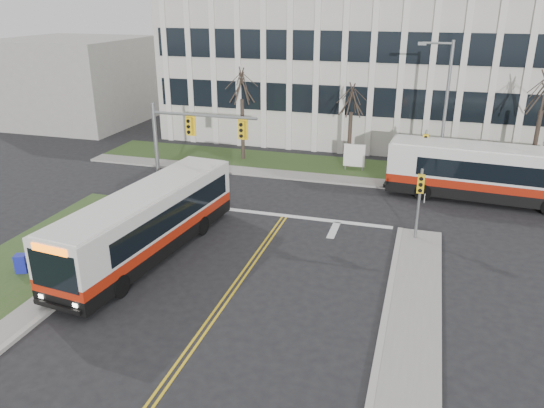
{
  "coord_description": "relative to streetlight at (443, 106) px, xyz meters",
  "views": [
    {
      "loc": [
        7.19,
        -18.66,
        11.58
      ],
      "look_at": [
        0.21,
        4.84,
        2.0
      ],
      "focal_mm": 35.0,
      "sensor_mm": 36.0,
      "label": 1
    }
  ],
  "objects": [
    {
      "name": "building_lawn",
      "position": [
        -3.03,
        1.8,
        -5.13
      ],
      "size": [
        44.0,
        5.0,
        0.12
      ],
      "primitive_type": "cube",
      "color": "#324C20",
      "rests_on": "ground"
    },
    {
      "name": "office_building",
      "position": [
        -3.03,
        13.8,
        0.81
      ],
      "size": [
        40.0,
        16.0,
        12.0
      ],
      "primitive_type": "cube",
      "color": "beige",
      "rests_on": "ground"
    },
    {
      "name": "directory_sign",
      "position": [
        -5.53,
        1.3,
        -4.02
      ],
      "size": [
        1.5,
        0.12,
        2.0
      ],
      "color": "slate",
      "rests_on": "ground"
    },
    {
      "name": "sidewalk_cross",
      "position": [
        -3.03,
        -1.0,
        -5.12
      ],
      "size": [
        44.0,
        1.6,
        0.14
      ],
      "primitive_type": "cube",
      "color": "#9E9B93",
      "rests_on": "ground"
    },
    {
      "name": "tree_right",
      "position": [
        5.97,
        1.8,
        0.71
      ],
      "size": [
        1.8,
        1.8,
        8.25
      ],
      "color": "#42352B",
      "rests_on": "ground"
    },
    {
      "name": "sidewalk_east",
      "position": [
        -0.53,
        -21.2,
        -5.12
      ],
      "size": [
        2.0,
        26.0,
        0.14
      ],
      "primitive_type": "cube",
      "color": "#9E9B93",
      "rests_on": "ground"
    },
    {
      "name": "signal_pole_far",
      "position": [
        -0.83,
        -0.8,
        -2.69
      ],
      "size": [
        0.34,
        0.39,
        3.8
      ],
      "color": "slate",
      "rests_on": "ground"
    },
    {
      "name": "ground",
      "position": [
        -8.03,
        -16.2,
        -5.19
      ],
      "size": [
        120.0,
        120.0,
        0.0
      ],
      "primitive_type": "plane",
      "color": "black",
      "rests_on": "ground"
    },
    {
      "name": "building_annex",
      "position": [
        -34.03,
        9.8,
        -1.19
      ],
      "size": [
        12.0,
        12.0,
        8.0
      ],
      "primitive_type": "cube",
      "color": "#9E9B93",
      "rests_on": "ground"
    },
    {
      "name": "sidewalk_west",
      "position": [
        -15.03,
        -21.2,
        -5.12
      ],
      "size": [
        1.2,
        26.0,
        0.14
      ],
      "primitive_type": "cube",
      "color": "#9E9B93",
      "rests_on": "ground"
    },
    {
      "name": "mast_arm_signal",
      "position": [
        -13.65,
        -9.04,
        -0.94
      ],
      "size": [
        6.11,
        0.38,
        6.2
      ],
      "color": "slate",
      "rests_on": "ground"
    },
    {
      "name": "bus_main",
      "position": [
        -13.03,
        -14.5,
        -3.61
      ],
      "size": [
        3.86,
        12.1,
        3.17
      ],
      "primitive_type": null,
      "rotation": [
        0.0,
        0.0,
        -0.11
      ],
      "color": "silver",
      "rests_on": "ground"
    },
    {
      "name": "newspaper_box_red",
      "position": [
        -17.53,
        -16.39,
        -4.72
      ],
      "size": [
        0.58,
        0.54,
        0.95
      ],
      "primitive_type": "cube",
      "rotation": [
        0.0,
        0.0,
        0.21
      ],
      "color": "maroon",
      "rests_on": "ground"
    },
    {
      "name": "streetlight",
      "position": [
        0.0,
        0.0,
        0.0
      ],
      "size": [
        2.15,
        0.25,
        9.2
      ],
      "color": "slate",
      "rests_on": "ground"
    },
    {
      "name": "tree_mid",
      "position": [
        -6.03,
        2.0,
        -0.31
      ],
      "size": [
        1.8,
        1.8,
        6.82
      ],
      "color": "#42352B",
      "rests_on": "ground"
    },
    {
      "name": "newspaper_box_blue",
      "position": [
        -17.53,
        -17.91,
        -4.72
      ],
      "size": [
        0.63,
        0.6,
        0.95
      ],
      "primitive_type": "cube",
      "rotation": [
        0.0,
        0.0,
        0.36
      ],
      "color": "#151C96",
      "rests_on": "ground"
    },
    {
      "name": "tree_left",
      "position": [
        -14.03,
        1.8,
        0.32
      ],
      "size": [
        1.8,
        1.8,
        7.7
      ],
      "color": "#42352B",
      "rests_on": "ground"
    },
    {
      "name": "bus_cross",
      "position": [
        3.35,
        -2.2,
        -3.54
      ],
      "size": [
        12.58,
        3.62,
        3.31
      ],
      "primitive_type": null,
      "rotation": [
        0.0,
        0.0,
        -1.65
      ],
      "color": "silver",
      "rests_on": "ground"
    },
    {
      "name": "signal_pole_near",
      "position": [
        -0.83,
        -9.3,
        -2.69
      ],
      "size": [
        0.34,
        0.39,
        3.8
      ],
      "color": "slate",
      "rests_on": "ground"
    }
  ]
}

